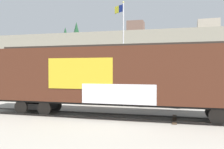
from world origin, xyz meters
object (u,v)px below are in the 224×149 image
at_px(parked_car_tan, 104,94).
at_px(parked_car_black, 160,95).
at_px(freight_car, 125,76).
at_px(flagpole, 122,39).

xyz_separation_m(parked_car_tan, parked_car_black, (4.76, -0.37, 0.08)).
bearing_deg(parked_car_tan, freight_car, -61.21).
xyz_separation_m(freight_car, parked_car_tan, (-3.02, 5.50, -1.73)).
distance_m(flagpole, parked_car_black, 7.58).
height_order(freight_car, parked_car_tan, freight_car).
height_order(parked_car_tan, parked_car_black, parked_car_black).
relative_size(parked_car_tan, parked_car_black, 1.15).
xyz_separation_m(flagpole, parked_car_black, (3.95, -4.03, -5.06)).
height_order(flagpole, parked_car_black, flagpole).
relative_size(flagpole, parked_car_black, 2.36).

